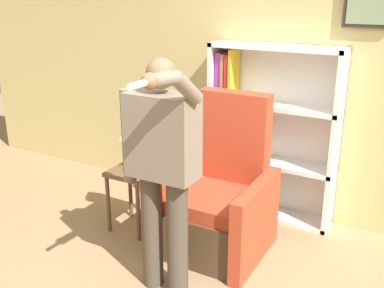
{
  "coord_description": "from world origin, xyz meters",
  "views": [
    {
      "loc": [
        1.15,
        -1.95,
        2.07
      ],
      "look_at": [
        -0.33,
        0.71,
        1.03
      ],
      "focal_mm": 42.0,
      "sensor_mm": 36.0,
      "label": 1
    }
  ],
  "objects": [
    {
      "name": "table_lamp",
      "position": [
        -1.1,
        1.01,
        0.94
      ],
      "size": [
        0.22,
        0.22,
        0.5
      ],
      "color": "#4C4233",
      "rests_on": "side_table"
    },
    {
      "name": "person_standing",
      "position": [
        -0.38,
        0.38,
        0.97
      ],
      "size": [
        0.62,
        0.78,
        1.69
      ],
      "color": "#473D33",
      "rests_on": "ground_plane"
    },
    {
      "name": "bookcase",
      "position": [
        -0.26,
        1.87,
        0.8
      ],
      "size": [
        1.2,
        0.28,
        1.63
      ],
      "color": "white",
      "rests_on": "ground_plane"
    },
    {
      "name": "armchair",
      "position": [
        -0.29,
        1.11,
        0.39
      ],
      "size": [
        0.8,
        0.82,
        1.3
      ],
      "color": "#4C3823",
      "rests_on": "ground_plane"
    },
    {
      "name": "side_table",
      "position": [
        -1.1,
        1.01,
        0.46
      ],
      "size": [
        0.38,
        0.38,
        0.57
      ],
      "color": "brown",
      "rests_on": "ground_plane"
    },
    {
      "name": "wall_back",
      "position": [
        0.0,
        2.03,
        1.4
      ],
      "size": [
        8.0,
        0.11,
        2.8
      ],
      "color": "tan",
      "rests_on": "ground_plane"
    }
  ]
}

